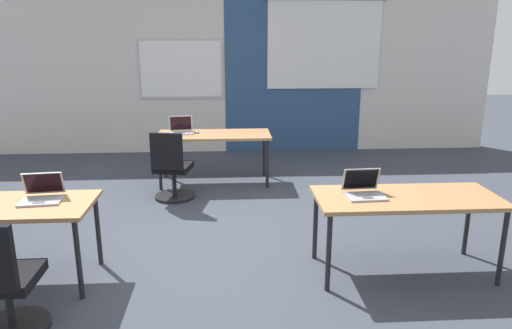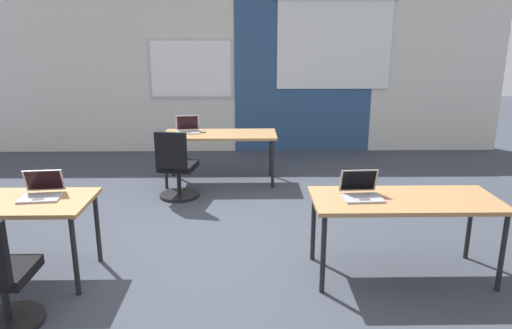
# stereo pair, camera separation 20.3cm
# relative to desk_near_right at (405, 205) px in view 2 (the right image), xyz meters

# --- Properties ---
(ground_plane) EXTENTS (24.00, 24.00, 0.00)m
(ground_plane) POSITION_rel_desk_near_right_xyz_m (-1.75, 0.60, -0.66)
(ground_plane) COLOR #383D47
(back_wall_assembly) EXTENTS (10.00, 0.27, 2.80)m
(back_wall_assembly) POSITION_rel_desk_near_right_xyz_m (-1.71, 4.80, 0.75)
(back_wall_assembly) COLOR silver
(back_wall_assembly) RESTS_ON ground
(desk_near_right) EXTENTS (1.60, 0.70, 0.72)m
(desk_near_right) POSITION_rel_desk_near_right_xyz_m (0.00, 0.00, 0.00)
(desk_near_right) COLOR #A37547
(desk_near_right) RESTS_ON ground
(desk_far_center) EXTENTS (1.60, 0.70, 0.72)m
(desk_far_center) POSITION_rel_desk_near_right_xyz_m (-1.75, 2.80, 0.00)
(desk_far_center) COLOR #A37547
(desk_far_center) RESTS_ON ground
(laptop_near_left_inner) EXTENTS (0.36, 0.35, 0.22)m
(laptop_near_left_inner) POSITION_rel_desk_near_right_xyz_m (-3.14, 0.08, 0.11)
(laptop_near_left_inner) COLOR #9E9EA3
(laptop_near_left_inner) RESTS_ON desk_near_left
(laptop_near_right_inner) EXTENTS (0.35, 0.32, 0.23)m
(laptop_near_right_inner) POSITION_rel_desk_near_right_xyz_m (-0.38, 0.03, 0.11)
(laptop_near_right_inner) COLOR #9E9EA3
(laptop_near_right_inner) RESTS_ON desk_near_right
(laptop_far_left) EXTENTS (0.36, 0.31, 0.24)m
(laptop_far_left) POSITION_rel_desk_near_right_xyz_m (-2.21, 2.88, 0.11)
(laptop_far_left) COLOR #B7B7BC
(laptop_far_left) RESTS_ON desk_far_center
(mouse_far_left) EXTENTS (0.06, 0.10, 0.03)m
(mouse_far_left) POSITION_rel_desk_near_right_xyz_m (-1.99, 2.86, 0.08)
(mouse_far_left) COLOR #B2B2B7
(mouse_far_left) RESTS_ON desk_far_center
(chair_far_left) EXTENTS (0.52, 0.57, 0.92)m
(chair_far_left) POSITION_rel_desk_near_right_xyz_m (-2.28, 2.07, -0.28)
(chair_far_left) COLOR black
(chair_far_left) RESTS_ON ground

